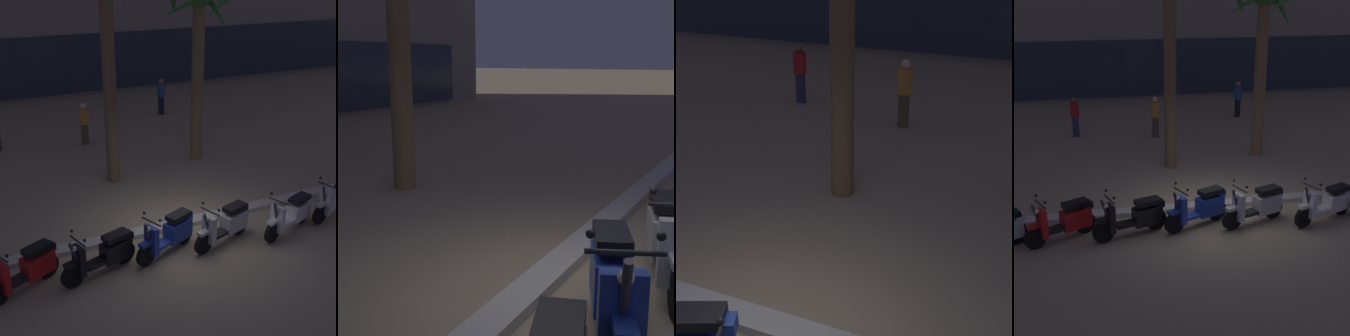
% 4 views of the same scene
% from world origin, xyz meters
% --- Properties ---
extents(curb_strip, '(60.00, 0.36, 0.12)m').
position_xyz_m(curb_strip, '(0.00, 0.43, 0.06)').
color(curb_strip, '#BCB7AD').
rests_on(curb_strip, ground).
extents(pedestrian_by_palm_tree, '(0.34, 0.34, 1.56)m').
position_xyz_m(pedestrian_by_palm_tree, '(-0.46, 7.23, 0.82)').
color(pedestrian_by_palm_tree, brown).
rests_on(pedestrian_by_palm_tree, ground).
extents(pedestrian_strolling_near_curb, '(0.34, 0.34, 1.53)m').
position_xyz_m(pedestrian_strolling_near_curb, '(-3.46, 7.93, 0.80)').
color(pedestrian_strolling_near_curb, '#2D3351').
rests_on(pedestrian_strolling_near_curb, ground).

